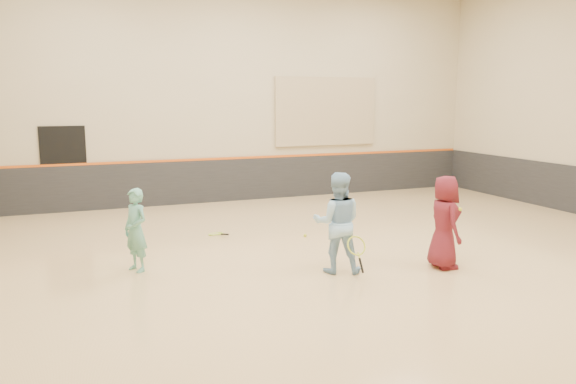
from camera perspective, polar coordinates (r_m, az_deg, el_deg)
name	(u,v)px	position (r m, az deg, el deg)	size (l,w,h in m)	color
room	(326,211)	(10.43, 3.84, -1.97)	(15.04, 12.04, 6.22)	tan
wainscot_back	(236,180)	(15.99, -5.35, 1.25)	(14.90, 0.04, 1.20)	#232326
accent_stripe	(235,158)	(15.90, -5.37, 3.46)	(14.90, 0.03, 0.06)	#D85914
acoustic_panel	(326,111)	(16.80, 3.87, 8.17)	(3.20, 0.08, 2.00)	tan
doorway	(64,169)	(15.32, -21.78, 2.14)	(1.10, 0.05, 2.20)	black
girl	(136,230)	(9.75, -15.20, -3.75)	(0.51, 0.34, 1.41)	#68B5A1
instructor	(337,223)	(9.35, 5.04, -3.12)	(0.82, 0.64, 1.69)	#98C7EB
young_man	(444,222)	(9.94, 15.60, -2.96)	(0.78, 0.51, 1.60)	maroon
held_racket	(356,246)	(9.19, 6.96, -5.43)	(0.39, 0.39, 0.67)	#CEE031
spare_racket	(216,231)	(12.13, -7.36, -3.99)	(0.72, 0.72, 0.14)	#AEE331
ball_under_racket	(353,255)	(10.44, 6.65, -6.40)	(0.07, 0.07, 0.07)	#C1D631
ball_in_hand	(460,209)	(9.82, 17.06, -1.69)	(0.07, 0.07, 0.07)	#EEF038
ball_beside_spare	(305,235)	(11.83, 1.75, -4.43)	(0.07, 0.07, 0.07)	#CDD631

